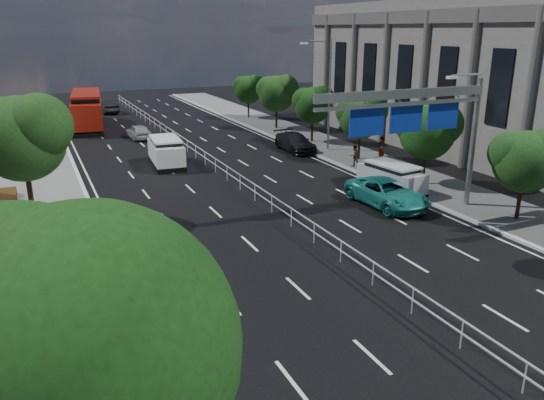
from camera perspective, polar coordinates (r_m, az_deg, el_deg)
ground at (r=18.94m, az=17.85°, el=-13.74°), size 160.00×160.00×0.00m
median_fence at (r=37.08m, az=-5.76°, el=3.52°), size 0.05×85.00×1.02m
toilet_sign at (r=13.38m, az=-19.40°, el=-13.37°), size 1.62×0.18×4.34m
overhead_gantry at (r=28.56m, az=15.61°, el=9.07°), size 10.24×0.38×7.45m
streetlight_far at (r=43.75m, az=5.87°, el=11.94°), size 2.78×2.40×9.00m
civic_hall at (r=48.75m, az=22.31°, el=12.59°), size 14.40×36.00×14.35m
near_tree_big at (r=8.30m, az=-26.05°, el=-16.04°), size 5.72×5.33×7.71m
near_tree_back at (r=29.96m, az=-25.23°, el=6.48°), size 4.84×4.51×6.69m
far_tree_c at (r=29.98m, az=25.69°, el=4.10°), size 3.52×3.28×4.94m
far_tree_d at (r=35.07m, az=16.45°, el=7.35°), size 3.85×3.59×5.34m
far_tree_e at (r=40.97m, az=9.57°, el=9.06°), size 3.63×3.38×5.13m
far_tree_f at (r=47.31m, az=4.45°, el=10.33°), size 3.52×3.28×5.02m
far_tree_g at (r=53.92m, az=0.54°, el=11.58°), size 3.96×3.69×5.45m
far_tree_h at (r=60.79m, az=-2.53°, el=11.96°), size 3.41×3.18×4.91m
white_minivan at (r=40.10m, az=-11.33°, el=5.09°), size 2.43×4.95×2.09m
red_bus at (r=58.43m, az=-19.25°, el=9.23°), size 4.28×12.29×3.60m
near_car_silver at (r=50.88m, az=-14.21°, el=7.15°), size 2.03×4.11×1.35m
near_car_dark at (r=68.18m, az=-17.33°, el=9.62°), size 2.28×5.09×1.62m
silver_minivan at (r=33.48m, az=12.72°, el=2.28°), size 2.43×4.65×1.85m
parked_car_teal at (r=30.95m, az=12.24°, el=0.74°), size 2.76×5.55×1.51m
parked_car_dark at (r=44.33m, az=2.50°, el=6.24°), size 2.15×5.09×1.47m
pedestrian_a at (r=40.66m, az=11.64°, el=5.35°), size 0.84×0.79×1.92m
pedestrian_b at (r=39.09m, az=8.84°, el=4.73°), size 0.77×0.61×1.54m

